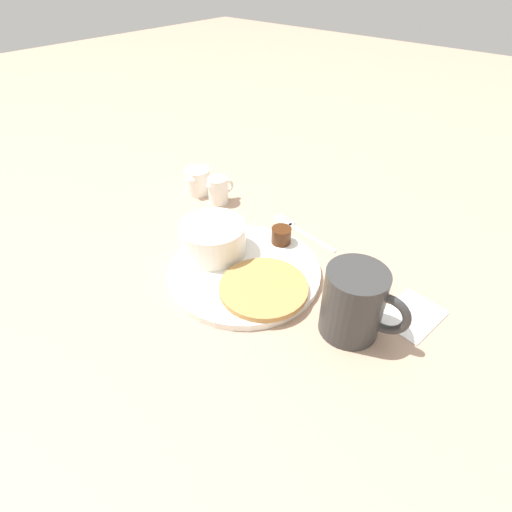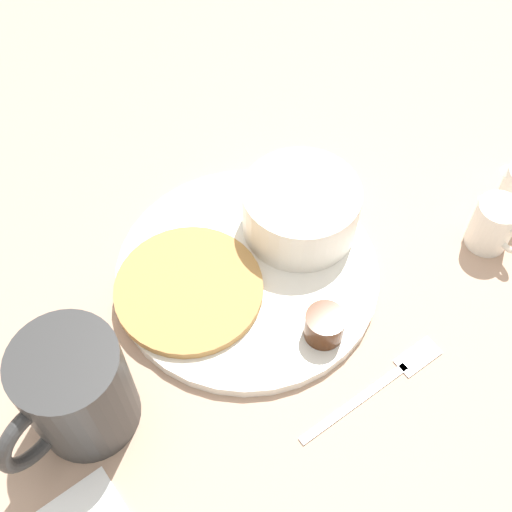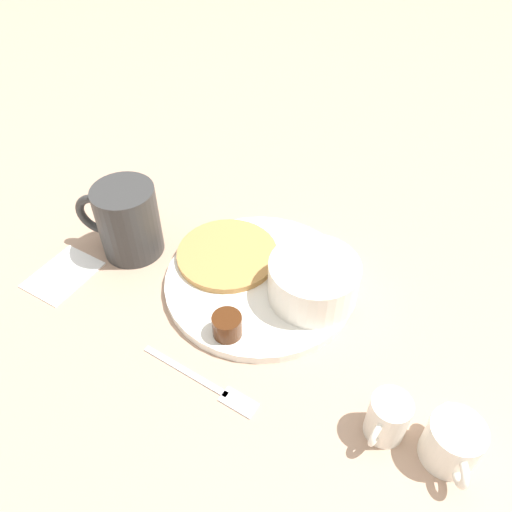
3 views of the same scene
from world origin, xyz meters
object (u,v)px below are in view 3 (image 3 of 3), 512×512
creamer_pitcher_near (387,418)px  creamer_pitcher_far (452,443)px  plate (260,281)px  coffee_mug (127,220)px  bowl (313,279)px  fork (211,386)px

creamer_pitcher_near → creamer_pitcher_far: (-0.00, -0.06, -0.00)m
plate → creamer_pitcher_near: 0.24m
coffee_mug → bowl: bearing=-88.1°
coffee_mug → creamer_pitcher_far: bearing=-105.9°
plate → creamer_pitcher_far: bearing=-117.9°
coffee_mug → fork: 0.26m
plate → bowl: size_ratio=2.22×
plate → coffee_mug: bearing=92.7°
creamer_pitcher_far → coffee_mug: bearing=74.1°
coffee_mug → fork: coffee_mug is taller
plate → fork: (-0.16, -0.01, -0.00)m
creamer_pitcher_near → creamer_pitcher_far: 0.06m
fork → plate: bearing=4.1°
creamer_pitcher_far → creamer_pitcher_near: bearing=89.7°
fork → coffee_mug: bearing=53.1°
bowl → fork: size_ratio=0.74×
creamer_pitcher_near → fork: creamer_pitcher_near is taller
bowl → coffee_mug: (-0.01, 0.26, 0.01)m
bowl → coffee_mug: 0.27m
coffee_mug → creamer_pitcher_near: coffee_mug is taller
bowl → creamer_pitcher_far: bearing=-126.1°
plate → bowl: 0.08m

